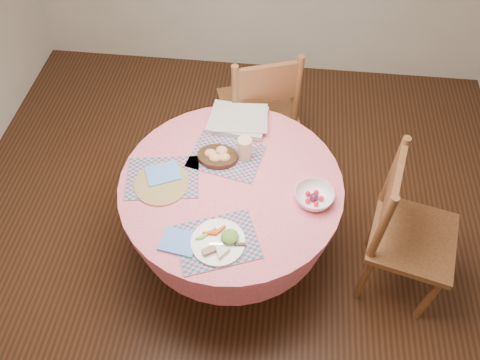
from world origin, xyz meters
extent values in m
plane|color=#331C0F|center=(0.00, 0.00, 0.00)|extent=(4.00, 4.00, 0.00)
cylinder|color=pink|center=(0.00, 0.00, 0.73)|extent=(1.24, 1.24, 0.04)
cone|color=pink|center=(0.00, 0.00, 0.56)|extent=(1.24, 1.24, 0.30)
cylinder|color=black|center=(0.00, 0.00, 0.22)|extent=(0.14, 0.14, 0.44)
cylinder|color=black|center=(0.00, 0.00, 0.03)|extent=(0.56, 0.56, 0.06)
cube|color=brown|center=(1.04, -0.09, 0.50)|extent=(0.57, 0.58, 0.04)
cylinder|color=brown|center=(1.18, -0.32, 0.25)|extent=(0.05, 0.05, 0.50)
cylinder|color=brown|center=(1.27, 0.06, 0.25)|extent=(0.05, 0.05, 0.50)
cylinder|color=brown|center=(0.81, -0.23, 0.25)|extent=(0.05, 0.05, 0.50)
cylinder|color=brown|center=(0.91, 0.15, 0.25)|extent=(0.05, 0.05, 0.50)
cylinder|color=brown|center=(0.79, -0.23, 0.77)|extent=(0.05, 0.05, 0.55)
cylinder|color=brown|center=(0.89, 0.16, 0.77)|extent=(0.05, 0.05, 0.55)
cube|color=brown|center=(0.84, -0.04, 0.88)|extent=(0.13, 0.39, 0.26)
cube|color=brown|center=(0.07, 0.88, 0.50)|extent=(0.62, 0.60, 0.04)
cylinder|color=brown|center=(0.20, 1.12, 0.25)|extent=(0.06, 0.06, 0.50)
cylinder|color=brown|center=(-0.18, 0.99, 0.25)|extent=(0.06, 0.06, 0.50)
cylinder|color=brown|center=(0.32, 0.76, 0.25)|extent=(0.06, 0.06, 0.50)
cylinder|color=brown|center=(-0.06, 0.63, 0.25)|extent=(0.06, 0.06, 0.50)
cylinder|color=brown|center=(0.33, 0.74, 0.78)|extent=(0.06, 0.06, 0.56)
cylinder|color=brown|center=(-0.05, 0.61, 0.78)|extent=(0.06, 0.06, 0.56)
cube|color=brown|center=(0.14, 0.68, 0.89)|extent=(0.39, 0.16, 0.27)
cube|color=#12675E|center=(-0.02, -0.38, 0.75)|extent=(0.48, 0.43, 0.01)
cube|color=#12675E|center=(-0.38, -0.01, 0.75)|extent=(0.44, 0.36, 0.01)
cube|color=#12675E|center=(-0.05, 0.19, 0.75)|extent=(0.45, 0.38, 0.01)
cylinder|color=olive|center=(-0.38, -0.06, 0.76)|extent=(0.30, 0.30, 0.01)
cube|color=#598EE5|center=(-0.21, -0.41, 0.76)|extent=(0.20, 0.17, 0.01)
cube|color=#598EE5|center=(-0.38, 0.01, 0.76)|extent=(0.22, 0.20, 0.01)
cylinder|color=white|center=(-0.02, -0.39, 0.76)|extent=(0.27, 0.27, 0.01)
ellipsoid|color=#336121|center=(0.04, -0.40, 0.79)|extent=(0.12, 0.12, 0.04)
cylinder|color=beige|center=(-0.03, -0.45, 0.78)|extent=(0.13, 0.13, 0.02)
cube|color=#906953|center=(-0.08, -0.42, 0.78)|extent=(0.07, 0.06, 0.02)
cube|color=silver|center=(0.00, -0.42, 0.77)|extent=(0.15, 0.03, 0.00)
cylinder|color=black|center=(-0.10, 0.16, 0.77)|extent=(0.23, 0.23, 0.03)
ellipsoid|color=#E2A673|center=(-0.14, 0.16, 0.81)|extent=(0.07, 0.06, 0.05)
ellipsoid|color=#E2A673|center=(-0.08, 0.19, 0.81)|extent=(0.07, 0.06, 0.05)
ellipsoid|color=#E2A673|center=(-0.06, 0.14, 0.81)|extent=(0.07, 0.06, 0.05)
ellipsoid|color=#E2A673|center=(-0.11, 0.13, 0.81)|extent=(0.07, 0.06, 0.05)
cylinder|color=#D1B890|center=(0.05, 0.19, 0.83)|extent=(0.08, 0.08, 0.14)
torus|color=#D1B890|center=(0.10, 0.19, 0.83)|extent=(0.07, 0.01, 0.07)
imported|color=white|center=(0.45, -0.07, 0.78)|extent=(0.25, 0.25, 0.07)
sphere|color=red|center=(0.49, -0.07, 0.77)|extent=(0.03, 0.03, 0.03)
sphere|color=red|center=(0.46, -0.03, 0.77)|extent=(0.03, 0.03, 0.03)
sphere|color=red|center=(0.42, -0.05, 0.77)|extent=(0.03, 0.03, 0.03)
sphere|color=red|center=(0.42, -0.09, 0.77)|extent=(0.03, 0.03, 0.03)
sphere|color=red|center=(0.46, -0.11, 0.77)|extent=(0.03, 0.03, 0.03)
sphere|color=#4C1534|center=(0.45, -0.07, 0.78)|extent=(0.05, 0.05, 0.05)
cube|color=silver|center=(-0.02, 0.46, 0.77)|extent=(0.36, 0.30, 0.03)
cube|color=silver|center=(0.00, 0.46, 0.80)|extent=(0.34, 0.27, 0.01)
camera|label=1|loc=(0.23, -1.56, 2.78)|focal=35.00mm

